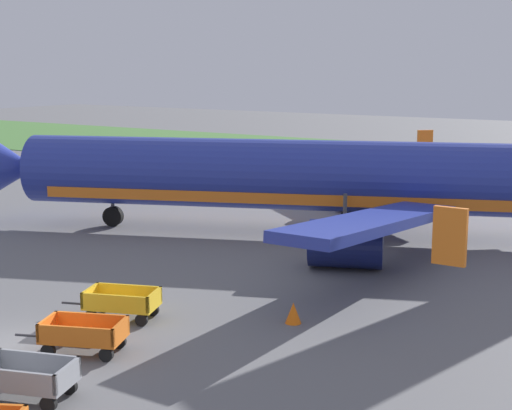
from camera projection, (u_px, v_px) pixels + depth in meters
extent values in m
plane|color=slate|center=(9.00, 348.00, 24.33)|extent=(220.00, 220.00, 0.00)
cube|color=#477A38|center=(487.00, 166.00, 67.69)|extent=(220.00, 28.00, 0.06)
cylinder|color=#28389E|center=(301.00, 175.00, 40.21)|extent=(29.21, 14.65, 3.70)
cube|color=orange|center=(301.00, 194.00, 40.40)|extent=(26.36, 13.36, 0.56)
cone|color=#28389E|center=(11.00, 167.00, 43.24)|extent=(4.32, 4.56, 3.63)
cube|color=#28389E|center=(374.00, 222.00, 31.51)|extent=(2.61, 13.00, 1.35)
cube|color=orange|center=(450.00, 236.00, 24.57)|extent=(1.10, 0.20, 1.90)
cylinder|color=navy|center=(346.00, 244.00, 33.49)|extent=(3.75, 3.14, 2.10)
cube|color=#28389E|center=(384.00, 169.00, 47.65)|extent=(10.89, 11.16, 1.35)
cube|color=orange|center=(425.00, 144.00, 53.27)|extent=(0.93, 0.91, 1.90)
cylinder|color=navy|center=(362.00, 193.00, 46.61)|extent=(3.75, 3.14, 2.10)
cylinder|color=#4C4C51|center=(113.00, 198.00, 42.42)|extent=(0.20, 0.20, 2.04)
cylinder|color=black|center=(113.00, 216.00, 42.61)|extent=(1.19, 0.83, 1.10)
cylinder|color=#4C4C51|center=(345.00, 214.00, 37.91)|extent=(0.20, 0.20, 2.04)
cylinder|color=black|center=(344.00, 234.00, 38.10)|extent=(1.19, 0.83, 1.10)
cylinder|color=#4C4C51|center=(351.00, 199.00, 42.17)|extent=(0.20, 0.20, 2.04)
cylinder|color=black|center=(350.00, 217.00, 42.35)|extent=(1.19, 0.83, 1.10)
cube|color=gray|center=(27.00, 382.00, 20.52)|extent=(2.81, 2.12, 0.08)
cube|color=gray|center=(13.00, 381.00, 19.84)|extent=(2.40, 0.89, 0.55)
cube|color=gray|center=(39.00, 362.00, 21.08)|extent=(2.40, 0.89, 0.55)
cube|color=gray|center=(67.00, 375.00, 20.17)|extent=(0.54, 1.36, 0.55)
cylinder|color=black|center=(8.00, 380.00, 21.32)|extent=(0.47, 0.29, 0.44)
cylinder|color=black|center=(49.00, 404.00, 19.80)|extent=(0.47, 0.29, 0.44)
cylinder|color=black|center=(69.00, 386.00, 20.87)|extent=(0.47, 0.29, 0.44)
cube|color=orange|center=(84.00, 338.00, 23.82)|extent=(2.84, 2.25, 0.08)
cube|color=orange|center=(75.00, 336.00, 23.14)|extent=(2.35, 1.04, 0.55)
cube|color=orange|center=(92.00, 322.00, 24.40)|extent=(2.35, 1.04, 0.55)
cube|color=orange|center=(47.00, 326.00, 23.98)|extent=(0.63, 1.33, 0.55)
cube|color=orange|center=(120.00, 331.00, 23.56)|extent=(0.63, 1.33, 0.55)
cylinder|color=#2D2D33|center=(30.00, 336.00, 24.15)|extent=(0.96, 0.45, 0.08)
cylinder|color=black|center=(48.00, 350.00, 23.49)|extent=(0.47, 0.32, 0.44)
cylinder|color=black|center=(64.00, 338.00, 24.58)|extent=(0.47, 0.32, 0.44)
cylinder|color=black|center=(106.00, 355.00, 23.16)|extent=(0.47, 0.32, 0.44)
cylinder|color=black|center=(119.00, 342.00, 24.25)|extent=(0.47, 0.32, 0.44)
cube|color=gold|center=(122.00, 306.00, 27.00)|extent=(2.83, 2.18, 0.08)
cube|color=gold|center=(114.00, 303.00, 26.32)|extent=(2.38, 0.96, 0.55)
cube|color=gold|center=(129.00, 292.00, 27.57)|extent=(2.38, 0.96, 0.55)
cube|color=gold|center=(90.00, 295.00, 27.20)|extent=(0.58, 1.35, 0.55)
cube|color=gold|center=(154.00, 299.00, 26.69)|extent=(0.58, 1.35, 0.55)
cylinder|color=#2D2D33|center=(75.00, 304.00, 27.39)|extent=(0.97, 0.42, 0.08)
cylinder|color=black|center=(91.00, 316.00, 26.71)|extent=(0.47, 0.30, 0.44)
cylinder|color=black|center=(104.00, 306.00, 27.79)|extent=(0.47, 0.30, 0.44)
cylinder|color=black|center=(142.00, 320.00, 26.31)|extent=(0.47, 0.30, 0.44)
cylinder|color=black|center=(153.00, 310.00, 27.39)|extent=(0.47, 0.30, 0.44)
cone|color=orange|center=(293.00, 313.00, 26.58)|extent=(0.57, 0.57, 0.75)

